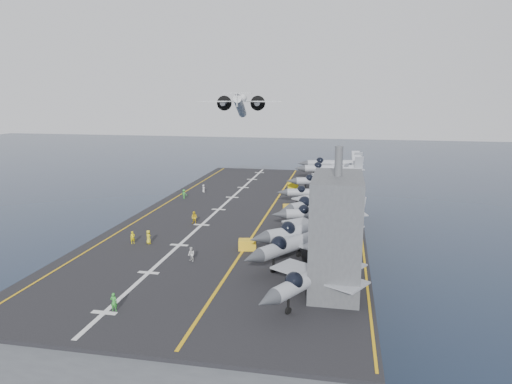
% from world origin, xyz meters
% --- Properties ---
extents(ground, '(500.00, 500.00, 0.00)m').
position_xyz_m(ground, '(0.00, 0.00, 0.00)').
color(ground, '#142135').
rests_on(ground, ground).
extents(hull, '(36.00, 90.00, 10.00)m').
position_xyz_m(hull, '(0.00, 0.00, 5.00)').
color(hull, '#56595E').
rests_on(hull, ground).
extents(flight_deck, '(38.00, 92.00, 0.40)m').
position_xyz_m(flight_deck, '(0.00, 0.00, 10.20)').
color(flight_deck, black).
rests_on(flight_deck, hull).
extents(foul_line, '(0.35, 90.00, 0.02)m').
position_xyz_m(foul_line, '(3.00, 0.00, 10.42)').
color(foul_line, gold).
rests_on(foul_line, flight_deck).
extents(landing_centerline, '(0.50, 90.00, 0.02)m').
position_xyz_m(landing_centerline, '(-6.00, 0.00, 10.42)').
color(landing_centerline, silver).
rests_on(landing_centerline, flight_deck).
extents(deck_edge_port, '(0.25, 90.00, 0.02)m').
position_xyz_m(deck_edge_port, '(-17.00, 0.00, 10.42)').
color(deck_edge_port, gold).
rests_on(deck_edge_port, flight_deck).
extents(deck_edge_stbd, '(0.25, 90.00, 0.02)m').
position_xyz_m(deck_edge_stbd, '(18.50, 0.00, 10.42)').
color(deck_edge_stbd, gold).
rests_on(deck_edge_stbd, flight_deck).
extents(island_superstructure, '(5.00, 10.00, 15.00)m').
position_xyz_m(island_superstructure, '(15.00, -30.00, 17.90)').
color(island_superstructure, '#56595E').
rests_on(island_superstructure, flight_deck).
extents(fighter_jet_0, '(15.94, 17.71, 5.13)m').
position_xyz_m(fighter_jet_0, '(13.02, -33.29, 12.96)').
color(fighter_jet_0, gray).
rests_on(fighter_jet_0, flight_deck).
extents(fighter_jet_1, '(17.80, 19.14, 5.53)m').
position_xyz_m(fighter_jet_1, '(10.56, -23.47, 13.17)').
color(fighter_jet_1, '#929BA2').
rests_on(fighter_jet_1, flight_deck).
extents(fighter_jet_2, '(19.31, 18.82, 5.63)m').
position_xyz_m(fighter_jet_2, '(11.54, -17.88, 13.21)').
color(fighter_jet_2, '#8D969C').
rests_on(fighter_jet_2, flight_deck).
extents(fighter_jet_3, '(16.56, 13.53, 4.96)m').
position_xyz_m(fighter_jet_3, '(12.88, -7.80, 12.88)').
color(fighter_jet_3, gray).
rests_on(fighter_jet_3, flight_deck).
extents(fighter_jet_4, '(18.67, 19.71, 5.71)m').
position_xyz_m(fighter_jet_4, '(11.88, -2.50, 13.25)').
color(fighter_jet_4, gray).
rests_on(fighter_jet_4, flight_deck).
extents(fighter_jet_5, '(14.78, 11.18, 4.66)m').
position_xyz_m(fighter_jet_5, '(10.93, 7.66, 12.73)').
color(fighter_jet_5, '#8E979E').
rests_on(fighter_jet_5, flight_deck).
extents(fighter_jet_6, '(16.10, 12.68, 4.93)m').
position_xyz_m(fighter_jet_6, '(11.69, 19.22, 12.87)').
color(fighter_jet_6, '#929BA1').
rests_on(fighter_jet_6, flight_deck).
extents(fighter_jet_7, '(15.29, 15.93, 4.62)m').
position_xyz_m(fighter_jet_7, '(12.23, 26.44, 12.71)').
color(fighter_jet_7, gray).
rests_on(fighter_jet_7, flight_deck).
extents(fighter_jet_8, '(18.28, 14.09, 5.68)m').
position_xyz_m(fighter_jet_8, '(13.08, 33.88, 13.24)').
color(fighter_jet_8, '#919BA1').
rests_on(fighter_jet_8, flight_deck).
extents(tow_cart_a, '(2.53, 1.88, 1.38)m').
position_xyz_m(tow_cart_a, '(3.47, -20.00, 11.09)').
color(tow_cart_a, gold).
rests_on(tow_cart_a, flight_deck).
extents(tow_cart_b, '(2.09, 1.61, 1.11)m').
position_xyz_m(tow_cart_b, '(6.26, 1.60, 10.96)').
color(tow_cart_b, gold).
rests_on(tow_cart_b, flight_deck).
extents(tow_cart_c, '(2.50, 1.85, 1.37)m').
position_xyz_m(tow_cart_c, '(4.83, 21.62, 11.08)').
color(tow_cart_c, gold).
rests_on(tow_cart_c, flight_deck).
extents(crew_0, '(1.34, 1.37, 1.91)m').
position_xyz_m(crew_0, '(-10.33, -20.18, 11.36)').
color(crew_0, gold).
rests_on(crew_0, flight_deck).
extents(crew_1, '(1.26, 1.22, 1.76)m').
position_xyz_m(crew_1, '(-12.47, -20.56, 11.28)').
color(crew_1, yellow).
rests_on(crew_1, flight_deck).
extents(crew_2, '(1.35, 1.02, 2.04)m').
position_xyz_m(crew_2, '(-7.29, -9.61, 11.42)').
color(crew_2, yellow).
rests_on(crew_2, flight_deck).
extents(crew_3, '(1.11, 0.75, 1.83)m').
position_xyz_m(crew_3, '(-15.02, 7.16, 11.31)').
color(crew_3, green).
rests_on(crew_3, flight_deck).
extents(crew_5, '(0.81, 1.07, 1.62)m').
position_xyz_m(crew_5, '(-13.04, 13.64, 11.21)').
color(crew_5, silver).
rests_on(crew_5, flight_deck).
extents(crew_6, '(1.14, 0.79, 1.85)m').
position_xyz_m(crew_6, '(-5.23, -39.49, 11.33)').
color(crew_6, green).
rests_on(crew_6, flight_deck).
extents(crew_7, '(1.30, 1.21, 1.80)m').
position_xyz_m(crew_7, '(-2.36, -25.54, 11.30)').
color(crew_7, silver).
rests_on(crew_7, flight_deck).
extents(transport_plane, '(25.98, 19.28, 5.71)m').
position_xyz_m(transport_plane, '(-14.37, 54.21, 27.10)').
color(transport_plane, silver).
extents(fighter_jet_9, '(18.28, 14.09, 5.68)m').
position_xyz_m(fighter_jet_9, '(13.08, 42.38, 13.24)').
color(fighter_jet_9, '#919BA1').
rests_on(fighter_jet_9, flight_deck).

